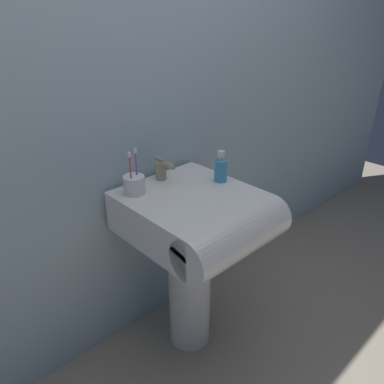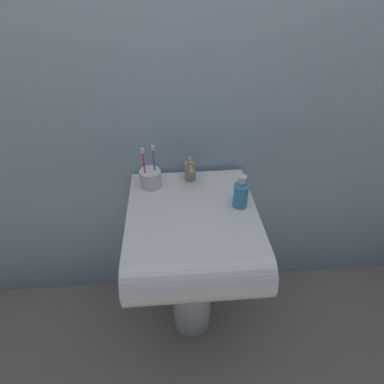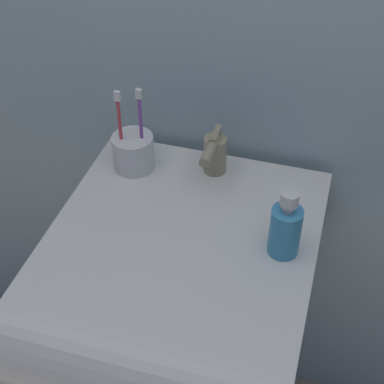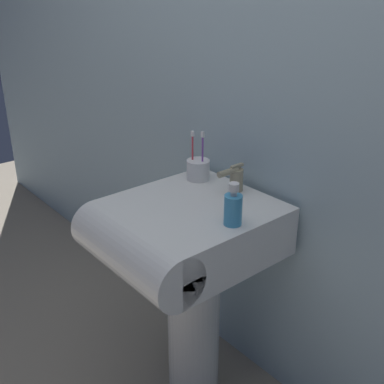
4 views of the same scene
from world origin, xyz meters
TOP-DOWN VIEW (x-y plane):
  - sink_pedestal at (0.00, 0.00)m, footprint 0.20×0.20m
  - sink_basin at (0.00, -0.06)m, footprint 0.50×0.59m
  - faucet at (0.01, 0.18)m, footprint 0.05×0.11m
  - toothbrush_cup at (-0.16, 0.16)m, footprint 0.09×0.09m
  - soap_bottle at (0.19, -0.00)m, footprint 0.06×0.06m

SIDE VIEW (x-z plane):
  - sink_pedestal at x=0.00m, z-range 0.00..0.63m
  - sink_basin at x=0.00m, z-range 0.63..0.80m
  - toothbrush_cup at x=-0.16m, z-range 0.75..0.93m
  - faucet at x=0.01m, z-range 0.80..0.90m
  - soap_bottle at x=0.19m, z-range 0.79..0.92m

